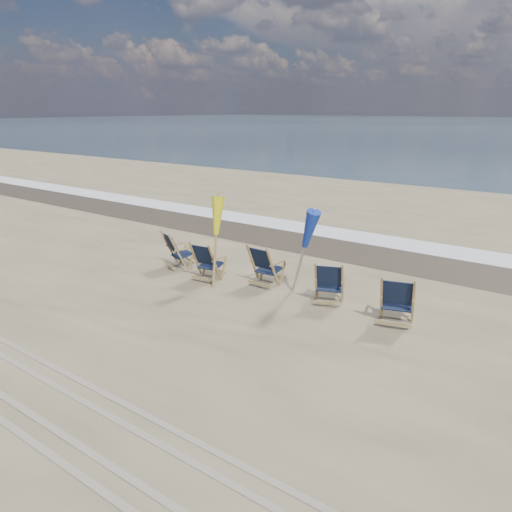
# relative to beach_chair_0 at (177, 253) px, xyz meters

# --- Properties ---
(surf_foam) EXTENTS (200.00, 1.40, 0.01)m
(surf_foam) POSITION_rel_beach_chair_0_xyz_m (2.57, 5.91, -0.48)
(surf_foam) COLOR silver
(surf_foam) RESTS_ON ground
(wet_sand_strip) EXTENTS (200.00, 2.60, 0.00)m
(wet_sand_strip) POSITION_rel_beach_chair_0_xyz_m (2.57, 4.41, -0.48)
(wet_sand_strip) COLOR #42362A
(wet_sand_strip) RESTS_ON ground
(tire_tracks) EXTENTS (80.00, 1.30, 0.01)m
(tire_tracks) POSITION_rel_beach_chair_0_xyz_m (2.57, -5.19, -0.48)
(tire_tracks) COLOR gray
(tire_tracks) RESTS_ON ground
(beach_chair_0) EXTENTS (0.83, 0.87, 0.97)m
(beach_chair_0) POSITION_rel_beach_chair_0_xyz_m (0.00, 0.00, 0.00)
(beach_chair_0) COLOR black
(beach_chair_0) RESTS_ON ground
(beach_chair_1) EXTENTS (0.69, 0.76, 0.97)m
(beach_chair_1) POSITION_rel_beach_chair_0_xyz_m (1.31, -0.11, -0.00)
(beach_chair_1) COLOR black
(beach_chair_1) RESTS_ON ground
(beach_chair_2) EXTENTS (0.66, 0.73, 1.00)m
(beach_chair_2) POSITION_rel_beach_chair_0_xyz_m (2.61, 0.35, 0.01)
(beach_chair_2) COLOR black
(beach_chair_2) RESTS_ON ground
(beach_chair_3) EXTENTS (0.83, 0.88, 0.96)m
(beach_chair_3) POSITION_rel_beach_chair_0_xyz_m (4.34, 0.37, -0.00)
(beach_chair_3) COLOR black
(beach_chair_3) RESTS_ON ground
(beach_chair_4) EXTENTS (0.83, 0.89, 1.01)m
(beach_chair_4) POSITION_rel_beach_chair_0_xyz_m (5.87, 0.17, 0.02)
(beach_chair_4) COLOR black
(beach_chair_4) RESTS_ON ground
(umbrella_yellow) EXTENTS (0.30, 0.30, 2.04)m
(umbrella_yellow) POSITION_rel_beach_chair_0_xyz_m (1.46, -0.23, 1.04)
(umbrella_yellow) COLOR olive
(umbrella_yellow) RESTS_ON ground
(umbrella_blue) EXTENTS (0.30, 0.30, 2.04)m
(umbrella_blue) POSITION_rel_beach_chair_0_xyz_m (3.35, 0.39, 1.04)
(umbrella_blue) COLOR #A5A5AD
(umbrella_blue) RESTS_ON ground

